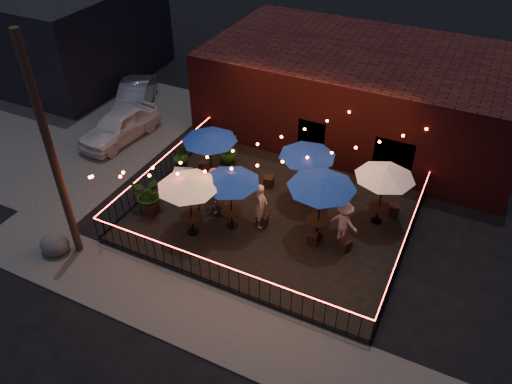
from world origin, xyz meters
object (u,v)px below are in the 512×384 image
(cafe_table_3, at_px, (307,153))
(boulder, at_px, (55,244))
(cafe_table_2, at_px, (230,179))
(cafe_table_5, at_px, (385,174))
(cafe_table_4, at_px, (322,184))
(cafe_table_0, at_px, (188,183))
(cooler, at_px, (183,180))
(utility_pole, at_px, (52,156))
(cafe_table_1, at_px, (209,137))

(cafe_table_3, distance_m, boulder, 9.62)
(cafe_table_2, relative_size, cafe_table_5, 0.99)
(cafe_table_4, bearing_deg, cafe_table_2, -164.93)
(cafe_table_3, xyz_separation_m, cafe_table_5, (2.95, -0.05, -0.01))
(cafe_table_0, height_order, cafe_table_2, cafe_table_0)
(boulder, bearing_deg, cooler, 65.90)
(cafe_table_0, xyz_separation_m, cafe_table_4, (4.18, 1.75, 0.19))
(cafe_table_0, xyz_separation_m, cooler, (-1.66, 2.01, -1.73))
(cafe_table_4, bearing_deg, cafe_table_0, -157.25)
(cafe_table_5, bearing_deg, cafe_table_3, 179.09)
(cafe_table_2, bearing_deg, utility_pole, -142.02)
(cafe_table_1, xyz_separation_m, boulder, (-2.99, -5.83, -1.99))
(cafe_table_1, bearing_deg, cafe_table_4, -13.05)
(cafe_table_3, bearing_deg, cafe_table_2, -124.15)
(cafe_table_4, distance_m, boulder, 9.55)
(cafe_table_0, relative_size, cafe_table_4, 0.93)
(utility_pole, bearing_deg, cafe_table_0, 37.43)
(cafe_table_0, distance_m, cafe_table_5, 6.88)
(cafe_table_3, bearing_deg, cooler, -160.92)
(cafe_table_1, relative_size, cooler, 2.97)
(cooler, bearing_deg, cafe_table_0, -73.26)
(cafe_table_0, height_order, cafe_table_4, cafe_table_4)
(cafe_table_3, relative_size, cafe_table_5, 1.08)
(cafe_table_0, relative_size, cooler, 2.84)
(cafe_table_2, distance_m, boulder, 6.58)
(utility_pole, relative_size, cafe_table_2, 3.40)
(cafe_table_4, bearing_deg, cafe_table_1, 166.95)
(cafe_table_5, bearing_deg, cafe_table_2, -151.11)
(cafe_table_0, xyz_separation_m, cafe_table_2, (1.13, 0.93, -0.07))
(cafe_table_2, bearing_deg, cafe_table_0, -140.48)
(cafe_table_5, height_order, boulder, cafe_table_5)
(cafe_table_2, bearing_deg, cafe_table_4, 15.07)
(utility_pole, xyz_separation_m, cafe_table_2, (4.35, 3.39, -1.70))
(utility_pole, bearing_deg, cafe_table_2, 37.98)
(cafe_table_2, bearing_deg, cafe_table_3, 55.85)
(cafe_table_5, bearing_deg, cooler, -168.44)
(cafe_table_4, height_order, boulder, cafe_table_4)
(cafe_table_1, relative_size, cafe_table_4, 0.97)
(utility_pole, xyz_separation_m, boulder, (-0.64, -0.45, -3.62))
(cafe_table_3, height_order, cafe_table_5, cafe_table_3)
(cafe_table_2, height_order, cafe_table_5, cafe_table_5)
(cafe_table_1, relative_size, boulder, 2.91)
(cafe_table_1, distance_m, cafe_table_2, 2.82)
(cafe_table_0, height_order, cafe_table_3, cafe_table_0)
(cafe_table_0, distance_m, cafe_table_4, 4.53)
(cafe_table_1, height_order, cafe_table_5, cafe_table_1)
(cafe_table_4, relative_size, boulder, 3.00)
(cafe_table_0, xyz_separation_m, cafe_table_5, (5.89, 3.56, -0.05))
(boulder, bearing_deg, cafe_table_2, 37.60)
(cafe_table_2, relative_size, cafe_table_3, 0.92)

